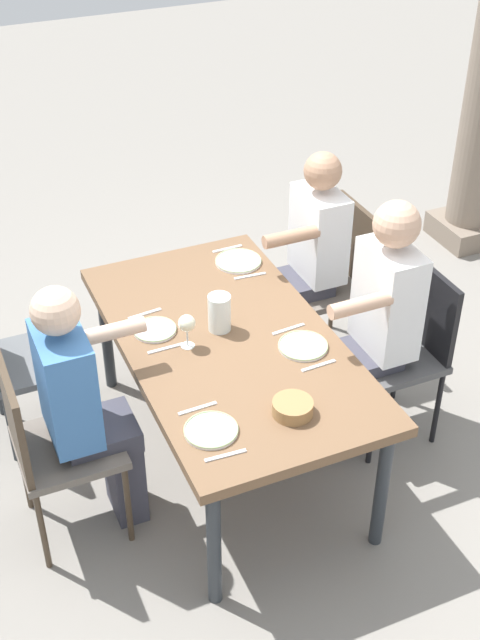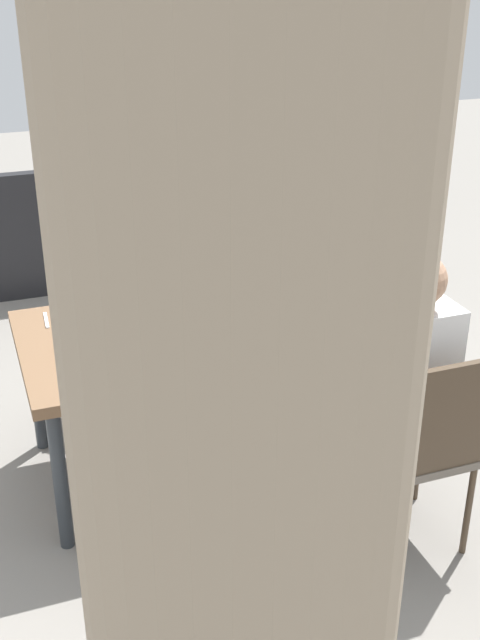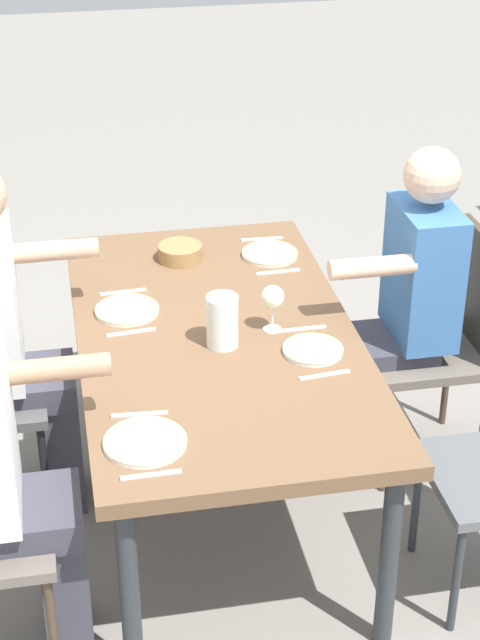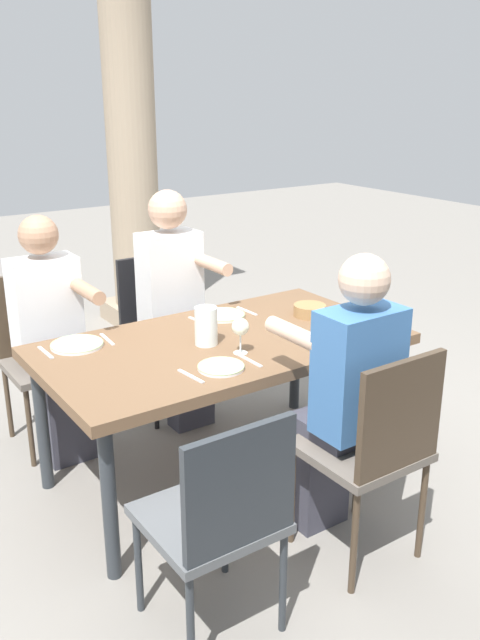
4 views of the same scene
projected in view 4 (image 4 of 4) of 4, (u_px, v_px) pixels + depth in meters
The scene contains 25 objects.
ground_plane at pixel (223, 473), 3.46m from camera, with size 16.00×16.00×0.00m, color gray.
dining_table at pixel (222, 352), 3.24m from camera, with size 1.72×0.94×0.73m.
chair_west_north at pixel (43, 348), 3.67m from camera, with size 0.44×0.44×0.92m.
chair_west_south at pixel (220, 514), 2.28m from camera, with size 0.44×0.44×0.88m.
chair_mid_north at pixel (161, 322), 4.05m from camera, with size 0.44×0.44×0.92m.
chair_mid_south at pixel (375, 443), 2.65m from camera, with size 0.44×0.44×0.94m.
diner_woman_green at pixel (345, 395), 2.75m from camera, with size 0.35×0.49×1.29m.
diner_man_white at pixel (176, 300), 3.84m from camera, with size 0.35×0.50×1.34m.
diner_guest_third at pixel (52, 331), 3.48m from camera, with size 0.35×0.49×1.27m.
stone_column_centre at pixel (131, 135), 5.25m from camera, with size 0.51×0.51×3.09m.
plate_0 at pixel (77, 345), 3.14m from camera, with size 0.24×0.24×0.02m.
fork_0 at pixel (46, 352), 3.06m from camera, with size 0.02×0.17×0.01m, color silver.
spoon_0 at pixel (107, 339), 3.22m from camera, with size 0.02×0.17×0.01m, color silver.
plate_1 at pixel (221, 367), 2.89m from camera, with size 0.20×0.20×0.02m.
wine_glass_1 at pixel (240, 328), 3.02m from camera, with size 0.08×0.08×0.17m.
fork_1 at pixel (191, 376), 2.81m from camera, with size 0.02×0.17×0.01m, color silver.
spoon_1 at pixel (250, 361), 2.97m from camera, with size 0.02×0.17×0.01m, color silver.
plate_2 at pixel (223, 315), 3.54m from camera, with size 0.23×0.23×0.02m.
fork_2 at pixel (199, 321), 3.46m from camera, with size 0.02×0.17×0.01m, color silver.
spoon_2 at pixel (247, 311), 3.62m from camera, with size 0.02×0.17×0.01m, color silver.
plate_3 at pixel (351, 334), 3.27m from camera, with size 0.22×0.22×0.02m.
fork_3 at pixel (328, 341), 3.19m from camera, with size 0.02×0.17×0.01m, color silver.
spoon_3 at pixel (373, 329), 3.35m from camera, with size 0.02×0.17×0.01m, color silver.
water_pitcher at pixel (206, 328), 3.14m from camera, with size 0.11×0.11×0.18m.
bread_basket at pixel (310, 310), 3.55m from camera, with size 0.17×0.17×0.06m, color #9E7547.
Camera 4 is at (-1.63, -2.53, 1.87)m, focal length 37.92 mm.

